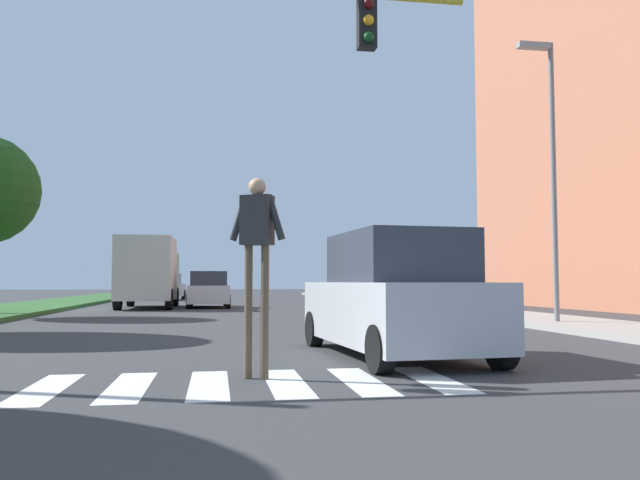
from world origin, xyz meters
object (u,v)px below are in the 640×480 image
(pedestrian_performer, at_px, (257,244))
(sedan_midblock, at_px, (209,291))
(suv_crossing, at_px, (395,298))
(truck_box_delivery, at_px, (149,272))
(street_lamp_right, at_px, (550,155))
(sedan_distant, at_px, (166,288))

(pedestrian_performer, relative_size, sedan_midblock, 0.59)
(suv_crossing, bearing_deg, truck_box_delivery, 106.45)
(street_lamp_right, relative_size, sedan_midblock, 1.78)
(pedestrian_performer, height_order, truck_box_delivery, truck_box_delivery)
(sedan_distant, xyz_separation_m, truck_box_delivery, (0.17, -12.89, 0.84))
(street_lamp_right, bearing_deg, sedan_midblock, 122.53)
(street_lamp_right, xyz_separation_m, sedan_midblock, (-9.14, 14.33, -3.82))
(pedestrian_performer, relative_size, truck_box_delivery, 0.40)
(street_lamp_right, relative_size, sedan_distant, 1.74)
(street_lamp_right, height_order, suv_crossing, street_lamp_right)
(street_lamp_right, distance_m, sedan_distant, 29.67)
(truck_box_delivery, bearing_deg, street_lamp_right, -49.83)
(street_lamp_right, relative_size, suv_crossing, 1.58)
(street_lamp_right, xyz_separation_m, truck_box_delivery, (-11.80, 13.98, -2.96))
(street_lamp_right, relative_size, pedestrian_performer, 3.01)
(suv_crossing, bearing_deg, street_lamp_right, 44.03)
(pedestrian_performer, relative_size, suv_crossing, 0.53)
(suv_crossing, xyz_separation_m, sedan_midblock, (-3.17, 20.10, -0.16))
(suv_crossing, height_order, truck_box_delivery, truck_box_delivery)
(pedestrian_performer, xyz_separation_m, sedan_midblock, (-0.84, 22.11, -0.89))
(sedan_midblock, height_order, sedan_distant, sedan_distant)
(street_lamp_right, xyz_separation_m, sedan_distant, (-11.97, 26.88, -3.80))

